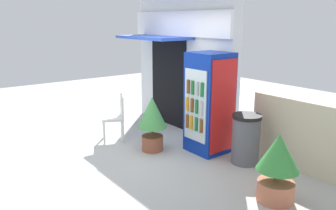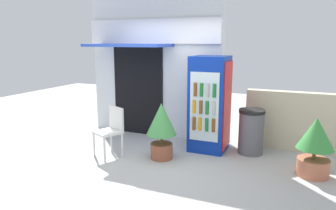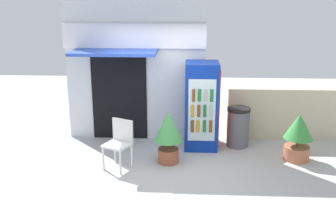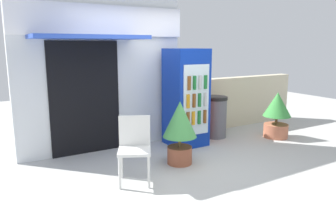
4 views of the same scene
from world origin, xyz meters
name	(u,v)px [view 1 (image 1 of 4)]	position (x,y,z in m)	size (l,w,h in m)	color
ground	(136,153)	(0.00, 0.00, 0.00)	(16.00, 16.00, 0.00)	#B2B2AD
storefront_building	(182,56)	(-0.71, 1.67, 1.58)	(2.98, 1.10, 3.10)	silver
drink_cooler	(209,103)	(0.72, 1.11, 0.90)	(0.68, 0.71, 1.79)	#0C2D9E
plastic_chair	(117,114)	(-0.80, 0.08, 0.53)	(0.57, 0.56, 0.90)	silver
potted_plant_near_shop	(152,119)	(0.08, 0.32, 0.60)	(0.53, 0.53, 1.01)	#995138
potted_plant_curbside	(278,164)	(2.55, 0.57, 0.52)	(0.55, 0.55, 0.93)	#BC6B4C
trash_bin	(246,139)	(1.49, 1.22, 0.42)	(0.48, 0.48, 0.84)	#595960
stone_boundary_wall	(335,145)	(2.71, 1.73, 0.57)	(2.80, 0.22, 1.13)	beige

